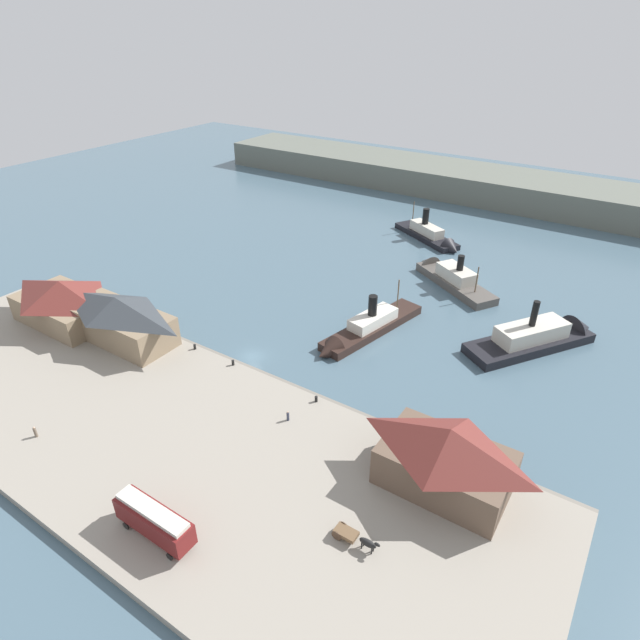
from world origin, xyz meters
TOP-DOWN VIEW (x-y plane):
  - ground_plane at (0.00, 0.00)m, footprint 320.00×320.00m
  - quay_promenade at (0.00, -22.00)m, footprint 110.00×36.00m
  - seawall_edge at (0.00, -3.60)m, footprint 110.00×0.80m
  - ferry_shed_central_terminal at (-35.16, -10.86)m, footprint 18.46×11.47m
  - ferry_shed_customs_shed at (-21.54, -9.33)m, footprint 20.57×9.01m
  - ferry_shed_east_terminal at (38.28, -9.64)m, footprint 15.46×10.05m
  - street_tram at (14.84, -33.91)m, footprint 9.93×2.91m
  - horse_cart at (33.45, -22.80)m, footprint 5.50×1.60m
  - pedestrian_standing_center at (15.64, -10.75)m, footprint 0.39×0.39m
  - pedestrian_at_waters_edge at (-10.89, -32.26)m, footprint 0.42×0.42m
  - mooring_post_west at (16.67, -5.13)m, footprint 0.44×0.44m
  - mooring_post_east at (-8.44, -4.90)m, footprint 0.44×0.44m
  - mooring_post_center_east at (0.16, -4.85)m, footprint 0.44×0.44m
  - ferry_departing_north at (12.57, 16.09)m, footprint 9.90×26.01m
  - ferry_mid_harbor at (17.01, 45.89)m, footprint 22.55×16.86m
  - ferry_moored_east at (40.39, 31.75)m, footprint 19.86×25.07m
  - ferry_approaching_west at (5.02, 65.76)m, footprint 22.20×15.41m
  - far_headland at (0.00, 110.00)m, footprint 180.00×24.00m

SIDE VIEW (x-z plane):
  - ground_plane at x=0.00m, z-range 0.00..0.00m
  - seawall_edge at x=0.00m, z-range 0.00..1.00m
  - quay_promenade at x=0.00m, z-range 0.00..1.20m
  - ferry_approaching_west at x=5.02m, z-range -3.56..6.17m
  - ferry_departing_north at x=12.57m, z-range -3.43..6.07m
  - ferry_mid_harbor at x=17.01m, z-range -3.12..6.05m
  - ferry_moored_east at x=40.39m, z-range -4.16..7.25m
  - mooring_post_west at x=16.67m, z-range 1.20..2.10m
  - mooring_post_east at x=-8.44m, z-range 1.20..2.10m
  - mooring_post_center_east at x=0.16m, z-range 1.20..2.10m
  - pedestrian_standing_center at x=15.64m, z-range 1.13..2.70m
  - pedestrian_at_waters_edge at x=-10.89m, z-range 1.13..2.81m
  - horse_cart at x=33.45m, z-range 1.19..3.06m
  - street_tram at x=14.84m, z-range 1.56..5.72m
  - far_headland at x=0.00m, z-range 0.00..8.00m
  - ferry_shed_central_terminal at x=-35.16m, z-range 1.27..9.36m
  - ferry_shed_customs_shed at x=-21.54m, z-range 1.26..9.37m
  - ferry_shed_east_terminal at x=38.28m, z-range 1.27..9.97m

